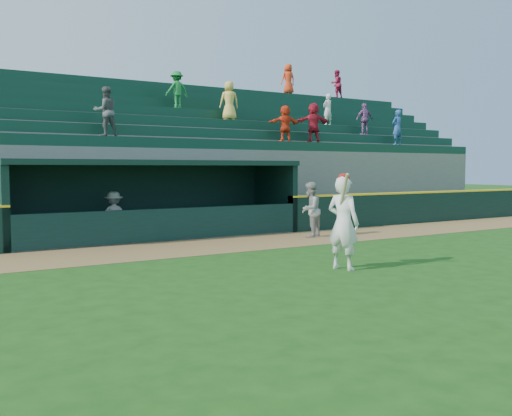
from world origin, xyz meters
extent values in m
plane|color=#1A4511|center=(0.00, 0.00, 0.00)|extent=(120.00, 120.00, 0.00)
cube|color=brown|center=(0.00, 4.90, 0.01)|extent=(40.00, 3.00, 0.01)
cube|color=black|center=(12.25, 6.55, 0.60)|extent=(15.50, 0.30, 1.20)
cube|color=yellow|center=(12.25, 6.55, 1.23)|extent=(15.50, 0.32, 0.06)
imported|color=#9A9995|center=(4.23, 5.08, 0.88)|extent=(1.07, 1.00, 1.77)
imported|color=#ABABA6|center=(-1.30, 7.84, 0.75)|extent=(1.08, 0.79, 1.49)
cube|color=slate|center=(0.00, 7.70, 0.02)|extent=(9.00, 2.60, 0.04)
cube|color=black|center=(4.60, 7.70, 1.15)|extent=(0.20, 2.60, 2.30)
cube|color=black|center=(0.00, 9.00, 1.15)|extent=(9.40, 0.20, 2.30)
cube|color=black|center=(0.00, 7.70, 2.38)|extent=(9.40, 2.80, 0.16)
cube|color=black|center=(0.00, 6.48, 0.50)|extent=(9.00, 0.16, 1.00)
cube|color=brown|center=(0.00, 8.50, 0.25)|extent=(8.40, 0.45, 0.10)
cube|color=slate|center=(0.00, 9.53, 1.46)|extent=(34.00, 0.85, 2.91)
cube|color=#0F3828|center=(0.00, 9.41, 3.09)|extent=(34.00, 0.60, 0.36)
cube|color=slate|center=(0.00, 10.38, 1.68)|extent=(34.00, 0.85, 3.36)
cube|color=#0F3828|center=(0.00, 10.26, 3.54)|extent=(34.00, 0.60, 0.36)
cube|color=slate|center=(0.00, 11.22, 1.91)|extent=(34.00, 0.85, 3.81)
cube|color=#0F3828|center=(0.00, 11.11, 3.99)|extent=(34.00, 0.60, 0.36)
cube|color=slate|center=(0.00, 12.07, 2.13)|extent=(34.00, 0.85, 4.26)
cube|color=#0F3828|center=(0.00, 11.96, 4.44)|extent=(34.00, 0.60, 0.36)
cube|color=slate|center=(0.00, 12.93, 2.35)|extent=(34.00, 0.85, 4.71)
cube|color=#0F3828|center=(0.00, 12.81, 4.89)|extent=(34.00, 0.60, 0.36)
cube|color=slate|center=(0.00, 13.78, 2.58)|extent=(34.00, 0.85, 5.16)
cube|color=#0F3828|center=(0.00, 13.66, 5.34)|extent=(34.00, 0.60, 0.36)
cube|color=slate|center=(0.00, 14.62, 2.80)|extent=(34.00, 0.85, 5.61)
cube|color=#0F3828|center=(0.00, 14.51, 5.79)|extent=(34.00, 0.60, 0.36)
cube|color=slate|center=(0.00, 15.20, 2.80)|extent=(34.50, 0.30, 5.61)
imported|color=red|center=(10.02, 14.53, 6.73)|extent=(0.78, 0.54, 1.52)
imported|color=#B11B2C|center=(7.70, 9.43, 4.09)|extent=(1.58, 0.77, 1.63)
imported|color=#295096|center=(12.54, 9.43, 4.07)|extent=(0.60, 0.41, 1.61)
imported|color=#545454|center=(-1.01, 9.43, 4.09)|extent=(0.83, 0.66, 1.64)
imported|color=#1B7C33|center=(2.73, 11.97, 5.37)|extent=(0.99, 0.60, 1.50)
imported|color=#E9C052|center=(4.67, 11.12, 4.97)|extent=(0.88, 0.68, 1.60)
imported|color=#88518C|center=(11.32, 10.28, 4.46)|extent=(0.91, 0.50, 1.48)
imported|color=red|center=(6.27, 9.43, 4.00)|extent=(1.39, 0.61, 1.45)
imported|color=silver|center=(9.84, 11.12, 4.89)|extent=(0.57, 0.42, 1.43)
imported|color=#AD1A3B|center=(13.19, 14.53, 6.72)|extent=(0.74, 0.59, 1.50)
imported|color=white|center=(1.26, 0.03, 1.02)|extent=(0.70, 0.86, 2.04)
sphere|color=#B11209|center=(1.26, 0.03, 1.97)|extent=(0.27, 0.27, 0.27)
cylinder|color=tan|center=(1.08, -0.19, 1.74)|extent=(0.26, 0.49, 0.76)
camera|label=1|loc=(-6.90, -9.43, 2.21)|focal=40.00mm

